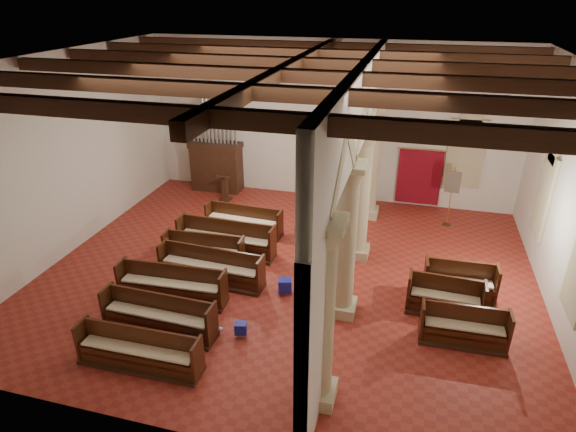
# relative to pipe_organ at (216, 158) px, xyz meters

# --- Properties ---
(floor) EXTENTS (14.00, 14.00, 0.00)m
(floor) POSITION_rel_pipe_organ_xyz_m (4.50, -5.50, -1.37)
(floor) COLOR maroon
(floor) RESTS_ON ground
(ceiling) EXTENTS (14.00, 14.00, 0.00)m
(ceiling) POSITION_rel_pipe_organ_xyz_m (4.50, -5.50, 4.63)
(ceiling) COLOR black
(ceiling) RESTS_ON wall_back
(wall_back) EXTENTS (14.00, 0.02, 6.00)m
(wall_back) POSITION_rel_pipe_organ_xyz_m (4.50, 0.50, 1.63)
(wall_back) COLOR silver
(wall_back) RESTS_ON floor
(wall_front) EXTENTS (14.00, 0.02, 6.00)m
(wall_front) POSITION_rel_pipe_organ_xyz_m (4.50, -11.50, 1.63)
(wall_front) COLOR silver
(wall_front) RESTS_ON floor
(wall_left) EXTENTS (0.02, 12.00, 6.00)m
(wall_left) POSITION_rel_pipe_organ_xyz_m (-2.50, -5.50, 1.63)
(wall_left) COLOR silver
(wall_left) RESTS_ON floor
(ceiling_beams) EXTENTS (13.80, 11.80, 0.30)m
(ceiling_beams) POSITION_rel_pipe_organ_xyz_m (4.50, -5.50, 4.45)
(ceiling_beams) COLOR #392212
(ceiling_beams) RESTS_ON wall_back
(arcade) EXTENTS (0.90, 11.90, 6.00)m
(arcade) POSITION_rel_pipe_organ_xyz_m (6.30, -5.50, 2.19)
(arcade) COLOR tan
(arcade) RESTS_ON floor
(window_right_b) EXTENTS (0.03, 1.00, 2.20)m
(window_right_b) POSITION_rel_pipe_organ_xyz_m (11.48, -3.00, 0.83)
(window_right_b) COLOR #2E6850
(window_right_b) RESTS_ON wall_right
(window_back) EXTENTS (1.00, 0.03, 2.20)m
(window_back) POSITION_rel_pipe_organ_xyz_m (9.50, 0.48, 0.83)
(window_back) COLOR #2E6850
(window_back) RESTS_ON wall_back
(pipe_organ) EXTENTS (2.10, 0.85, 4.40)m
(pipe_organ) POSITION_rel_pipe_organ_xyz_m (0.00, 0.00, 0.00)
(pipe_organ) COLOR #392212
(pipe_organ) RESTS_ON floor
(lectern) EXTENTS (0.48, 0.49, 1.11)m
(lectern) POSITION_rel_pipe_organ_xyz_m (0.74, -1.03, -0.91)
(lectern) COLOR #3C1E13
(lectern) RESTS_ON floor
(dossal_curtain) EXTENTS (1.80, 0.07, 2.17)m
(dossal_curtain) POSITION_rel_pipe_organ_xyz_m (8.00, 0.42, -0.21)
(dossal_curtain) COLOR maroon
(dossal_curtain) RESTS_ON floor
(processional_banner) EXTENTS (0.49, 0.63, 2.16)m
(processional_banner) POSITION_rel_pipe_organ_xyz_m (9.10, -1.01, -0.60)
(processional_banner) COLOR #392212
(processional_banner) RESTS_ON floor
(hymnal_box_a) EXTENTS (0.36, 0.31, 0.32)m
(hymnal_box_a) POSITION_rel_pipe_organ_xyz_m (3.18, -9.49, -1.11)
(hymnal_box_a) COLOR #163799
(hymnal_box_a) RESTS_ON floor
(hymnal_box_b) EXTENTS (0.33, 0.29, 0.28)m
(hymnal_box_b) POSITION_rel_pipe_organ_xyz_m (4.14, -8.58, -1.13)
(hymnal_box_b) COLOR navy
(hymnal_box_b) RESTS_ON floor
(hymnal_box_c) EXTENTS (0.42, 0.38, 0.36)m
(hymnal_box_c) POSITION_rel_pipe_organ_xyz_m (4.69, -6.60, -1.09)
(hymnal_box_c) COLOR navy
(hymnal_box_c) RESTS_ON floor
(tube_heater_a) EXTENTS (0.86, 0.36, 0.09)m
(tube_heater_a) POSITION_rel_pipe_organ_xyz_m (1.30, -10.02, -1.21)
(tube_heater_a) COLOR white
(tube_heater_a) RESTS_ON floor
(tube_heater_b) EXTENTS (1.08, 0.28, 0.11)m
(tube_heater_b) POSITION_rel_pipe_organ_xyz_m (3.17, -8.58, -1.21)
(tube_heater_b) COLOR silver
(tube_heater_b) RESTS_ON floor
(nave_pew_0) EXTENTS (2.85, 0.66, 0.95)m
(nave_pew_0) POSITION_rel_pipe_organ_xyz_m (2.35, -10.11, -1.06)
(nave_pew_0) COLOR #392212
(nave_pew_0) RESTS_ON floor
(nave_pew_1) EXTENTS (2.89, 0.76, 1.00)m
(nave_pew_1) POSITION_rel_pipe_organ_xyz_m (2.18, -8.92, -1.04)
(nave_pew_1) COLOR #392212
(nave_pew_1) RESTS_ON floor
(nave_pew_2) EXTENTS (2.98, 0.81, 1.01)m
(nave_pew_2) POSITION_rel_pipe_organ_xyz_m (1.86, -7.63, -1.04)
(nave_pew_2) COLOR #392212
(nave_pew_2) RESTS_ON floor
(nave_pew_3) EXTENTS (3.10, 0.83, 1.02)m
(nave_pew_3) POSITION_rel_pipe_organ_xyz_m (2.52, -6.55, -1.04)
(nave_pew_3) COLOR #392212
(nave_pew_3) RESTS_ON floor
(nave_pew_4) EXTENTS (2.47, 0.78, 0.97)m
(nave_pew_4) POSITION_rel_pipe_organ_xyz_m (1.92, -5.70, -1.05)
(nave_pew_4) COLOR #392212
(nave_pew_4) RESTS_ON floor
(nave_pew_5) EXTENTS (3.14, 0.81, 1.09)m
(nave_pew_5) POSITION_rel_pipe_organ_xyz_m (2.32, -4.92, -1.01)
(nave_pew_5) COLOR #392212
(nave_pew_5) RESTS_ON floor
(nave_pew_6) EXTENTS (2.69, 0.80, 0.97)m
(nave_pew_6) POSITION_rel_pipe_organ_xyz_m (2.38, -3.45, -1.05)
(nave_pew_6) COLOR #392212
(nave_pew_6) RESTS_ON floor
(aisle_pew_0) EXTENTS (2.00, 0.70, 0.97)m
(aisle_pew_0) POSITION_rel_pipe_organ_xyz_m (9.25, -7.46, -1.05)
(aisle_pew_0) COLOR #392212
(aisle_pew_0) RESTS_ON floor
(aisle_pew_1) EXTENTS (1.91, 0.76, 1.02)m
(aisle_pew_1) POSITION_rel_pipe_organ_xyz_m (8.85, -6.37, -1.03)
(aisle_pew_1) COLOR #392212
(aisle_pew_1) RESTS_ON floor
(aisle_pew_2) EXTENTS (1.88, 0.79, 1.08)m
(aisle_pew_2) POSITION_rel_pipe_organ_xyz_m (9.24, -5.61, -1.00)
(aisle_pew_2) COLOR #392212
(aisle_pew_2) RESTS_ON floor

